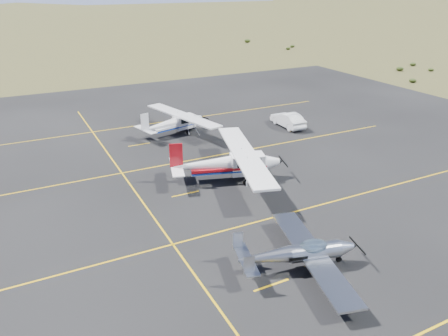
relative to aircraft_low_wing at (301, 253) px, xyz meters
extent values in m
plane|color=#383D1C|center=(0.94, 2.96, -0.90)|extent=(1600.00, 1600.00, 0.00)
cube|color=black|center=(0.94, 9.96, -0.90)|extent=(72.00, 72.00, 0.02)
cube|color=silver|center=(0.62, -0.15, -0.18)|extent=(3.41, 8.67, 0.11)
ellipsoid|color=#99BFD8|center=(0.62, -0.15, 0.27)|extent=(1.74, 1.25, 0.78)
cube|color=silver|center=(-2.81, 0.70, 0.08)|extent=(1.34, 2.94, 0.06)
cube|color=silver|center=(-3.20, -0.29, 0.51)|extent=(0.52, 0.18, 0.95)
cube|color=silver|center=(-2.69, 1.75, 0.51)|extent=(0.52, 0.18, 0.95)
cylinder|color=black|center=(2.11, -0.52, -0.73)|extent=(0.34, 0.16, 0.32)
cylinder|color=black|center=(0.16, -1.22, -0.70)|extent=(0.40, 0.19, 0.38)
cylinder|color=black|center=(0.71, 1.00, -0.70)|extent=(0.40, 0.19, 0.38)
cube|color=white|center=(3.03, 10.82, 0.27)|extent=(2.68, 1.89, 1.49)
cube|color=white|center=(2.82, 10.88, 1.04)|extent=(5.02, 12.13, 0.15)
cube|color=black|center=(3.03, 10.82, 0.58)|extent=(2.06, 1.75, 0.61)
cube|color=#AE0E17|center=(1.65, 11.22, 0.16)|extent=(5.66, 2.77, 0.20)
cube|color=#AE0E17|center=(-1.95, 12.26, 1.32)|extent=(0.92, 0.34, 1.77)
cube|color=white|center=(-1.95, 12.26, 0.43)|extent=(1.78, 3.62, 0.07)
cylinder|color=black|center=(4.40, 10.42, -0.69)|extent=(0.41, 0.22, 0.40)
cylinder|color=black|center=(2.39, 9.80, -0.65)|extent=(0.51, 0.27, 0.49)
cylinder|color=black|center=(3.03, 12.02, -0.65)|extent=(0.51, 0.27, 0.49)
cube|color=silver|center=(3.04, 23.18, 0.09)|extent=(2.25, 1.54, 1.26)
cube|color=silver|center=(2.86, 23.13, 0.74)|extent=(3.93, 10.27, 0.13)
cube|color=black|center=(3.04, 23.18, 0.35)|extent=(1.72, 1.44, 0.51)
cube|color=silver|center=(1.87, 22.88, -0.01)|extent=(4.77, 2.20, 0.17)
cube|color=silver|center=(-1.19, 22.09, 0.97)|extent=(0.78, 0.26, 1.49)
cube|color=silver|center=(-1.19, 22.09, 0.23)|extent=(1.41, 3.06, 0.06)
cylinder|color=black|center=(4.21, 23.48, -0.72)|extent=(0.35, 0.17, 0.33)
cylinder|color=black|center=(3.01, 22.16, -0.69)|extent=(0.43, 0.22, 0.41)
cylinder|color=black|center=(2.53, 24.05, -0.69)|extent=(0.43, 0.22, 0.41)
imported|color=white|center=(12.85, 19.81, -0.16)|extent=(1.66, 4.47, 1.46)
camera|label=1|loc=(-11.85, -14.80, 12.70)|focal=35.00mm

